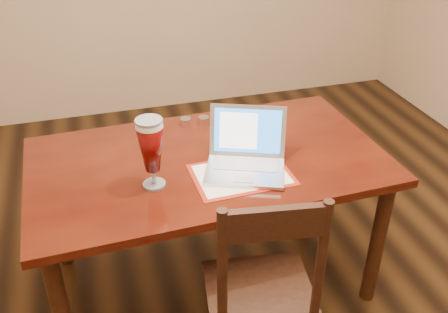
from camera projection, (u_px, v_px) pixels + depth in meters
name	position (u px, v px, depth m)	size (l,w,h in m)	color
ground	(257.00, 293.00, 2.75)	(5.00, 5.00, 0.00)	black
dining_table	(208.00, 173.00, 2.46)	(1.74, 1.02, 1.13)	#4C170A
dining_chair	(262.00, 295.00, 2.08)	(0.51, 0.49, 1.07)	#311A0D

